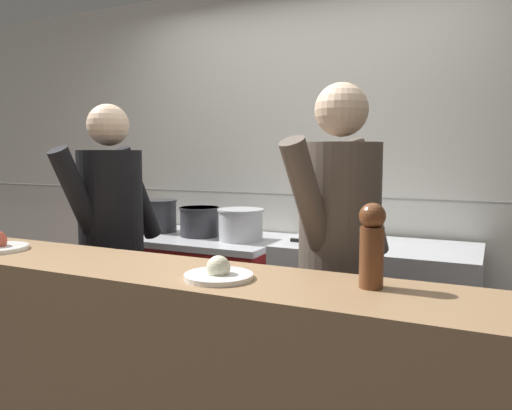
{
  "coord_description": "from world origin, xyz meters",
  "views": [
    {
      "loc": [
        1.19,
        -1.76,
        1.43
      ],
      "look_at": [
        -0.0,
        0.73,
        1.15
      ],
      "focal_mm": 35.0,
      "sensor_mm": 36.0,
      "label": 1
    }
  ],
  "objects_px": {
    "chefs_knife": "(313,242)",
    "plated_dish_appetiser": "(219,273)",
    "chef_sous": "(339,261)",
    "pepper_mill": "(372,243)",
    "sauce_pot": "(200,221)",
    "chef_head_cook": "(112,243)",
    "braising_pot": "(241,224)",
    "oven_range": "(200,299)",
    "stock_pot": "(160,215)"
  },
  "relations": [
    {
      "from": "oven_range",
      "to": "braising_pot",
      "type": "relative_size",
      "value": 3.88
    },
    {
      "from": "braising_pot",
      "to": "stock_pot",
      "type": "bearing_deg",
      "value": 173.92
    },
    {
      "from": "chef_head_cook",
      "to": "chef_sous",
      "type": "bearing_deg",
      "value": 6.32
    },
    {
      "from": "chef_sous",
      "to": "oven_range",
      "type": "bearing_deg",
      "value": 165.95
    },
    {
      "from": "stock_pot",
      "to": "braising_pot",
      "type": "height_order",
      "value": "stock_pot"
    },
    {
      "from": "sauce_pot",
      "to": "plated_dish_appetiser",
      "type": "xyz_separation_m",
      "value": [
        0.94,
        -1.37,
        0.04
      ]
    },
    {
      "from": "sauce_pot",
      "to": "stock_pot",
      "type": "bearing_deg",
      "value": 173.21
    },
    {
      "from": "chef_head_cook",
      "to": "chef_sous",
      "type": "relative_size",
      "value": 0.98
    },
    {
      "from": "pepper_mill",
      "to": "chef_head_cook",
      "type": "relative_size",
      "value": 0.16
    },
    {
      "from": "chefs_knife",
      "to": "chef_head_cook",
      "type": "bearing_deg",
      "value": -146.61
    },
    {
      "from": "oven_range",
      "to": "chef_head_cook",
      "type": "bearing_deg",
      "value": -96.74
    },
    {
      "from": "pepper_mill",
      "to": "chefs_knife",
      "type": "bearing_deg",
      "value": 117.48
    },
    {
      "from": "oven_range",
      "to": "sauce_pot",
      "type": "xyz_separation_m",
      "value": [
        0.01,
        -0.01,
        0.54
      ]
    },
    {
      "from": "pepper_mill",
      "to": "chef_head_cook",
      "type": "xyz_separation_m",
      "value": [
        -1.54,
        0.51,
        -0.2
      ]
    },
    {
      "from": "chef_head_cook",
      "to": "pepper_mill",
      "type": "bearing_deg",
      "value": -11.7
    },
    {
      "from": "pepper_mill",
      "to": "chef_sous",
      "type": "distance_m",
      "value": 0.59
    },
    {
      "from": "sauce_pot",
      "to": "pepper_mill",
      "type": "relative_size",
      "value": 0.99
    },
    {
      "from": "sauce_pot",
      "to": "plated_dish_appetiser",
      "type": "relative_size",
      "value": 1.14
    },
    {
      "from": "stock_pot",
      "to": "chef_sous",
      "type": "xyz_separation_m",
      "value": [
        1.54,
        -0.79,
        -0.03
      ]
    },
    {
      "from": "stock_pot",
      "to": "chef_sous",
      "type": "height_order",
      "value": "chef_sous"
    },
    {
      "from": "oven_range",
      "to": "sauce_pot",
      "type": "height_order",
      "value": "sauce_pot"
    },
    {
      "from": "oven_range",
      "to": "braising_pot",
      "type": "xyz_separation_m",
      "value": [
        0.34,
        -0.04,
        0.55
      ]
    },
    {
      "from": "chef_sous",
      "to": "pepper_mill",
      "type": "bearing_deg",
      "value": -45.06
    },
    {
      "from": "oven_range",
      "to": "braising_pot",
      "type": "height_order",
      "value": "braising_pot"
    },
    {
      "from": "sauce_pot",
      "to": "braising_pot",
      "type": "distance_m",
      "value": 0.33
    },
    {
      "from": "chef_head_cook",
      "to": "plated_dish_appetiser",
      "type": "bearing_deg",
      "value": -24.37
    },
    {
      "from": "braising_pot",
      "to": "chefs_knife",
      "type": "xyz_separation_m",
      "value": [
        0.52,
        -0.09,
        -0.07
      ]
    },
    {
      "from": "stock_pot",
      "to": "chefs_knife",
      "type": "height_order",
      "value": "stock_pot"
    },
    {
      "from": "oven_range",
      "to": "plated_dish_appetiser",
      "type": "height_order",
      "value": "plated_dish_appetiser"
    },
    {
      "from": "chefs_knife",
      "to": "plated_dish_appetiser",
      "type": "xyz_separation_m",
      "value": [
        0.09,
        -1.25,
        0.1
      ]
    },
    {
      "from": "chef_head_cook",
      "to": "chef_sous",
      "type": "xyz_separation_m",
      "value": [
        1.29,
        -0.01,
        0.02
      ]
    },
    {
      "from": "oven_range",
      "to": "stock_pot",
      "type": "bearing_deg",
      "value": 174.39
    },
    {
      "from": "sauce_pot",
      "to": "chef_sous",
      "type": "bearing_deg",
      "value": -32.27
    },
    {
      "from": "stock_pot",
      "to": "chef_sous",
      "type": "relative_size",
      "value": 0.14
    },
    {
      "from": "oven_range",
      "to": "plated_dish_appetiser",
      "type": "bearing_deg",
      "value": -55.36
    },
    {
      "from": "braising_pot",
      "to": "chef_head_cook",
      "type": "relative_size",
      "value": 0.18
    },
    {
      "from": "sauce_pot",
      "to": "braising_pot",
      "type": "height_order",
      "value": "braising_pot"
    },
    {
      "from": "stock_pot",
      "to": "braising_pot",
      "type": "relative_size",
      "value": 0.79
    },
    {
      "from": "chef_sous",
      "to": "plated_dish_appetiser",
      "type": "bearing_deg",
      "value": -93.72
    },
    {
      "from": "stock_pot",
      "to": "sauce_pot",
      "type": "bearing_deg",
      "value": -6.79
    },
    {
      "from": "oven_range",
      "to": "pepper_mill",
      "type": "bearing_deg",
      "value": -40.97
    },
    {
      "from": "chef_head_cook",
      "to": "braising_pot",
      "type": "bearing_deg",
      "value": 65.45
    },
    {
      "from": "braising_pot",
      "to": "plated_dish_appetiser",
      "type": "bearing_deg",
      "value": -65.51
    },
    {
      "from": "oven_range",
      "to": "stock_pot",
      "type": "relative_size",
      "value": 4.91
    },
    {
      "from": "chefs_knife",
      "to": "chef_sous",
      "type": "height_order",
      "value": "chef_sous"
    },
    {
      "from": "braising_pot",
      "to": "chef_sous",
      "type": "distance_m",
      "value": 1.12
    },
    {
      "from": "sauce_pot",
      "to": "braising_pot",
      "type": "bearing_deg",
      "value": -5.31
    },
    {
      "from": "oven_range",
      "to": "chefs_knife",
      "type": "xyz_separation_m",
      "value": [
        0.86,
        -0.13,
        0.48
      ]
    },
    {
      "from": "oven_range",
      "to": "chef_head_cook",
      "type": "height_order",
      "value": "chef_head_cook"
    },
    {
      "from": "oven_range",
      "to": "chef_head_cook",
      "type": "distance_m",
      "value": 0.91
    }
  ]
}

